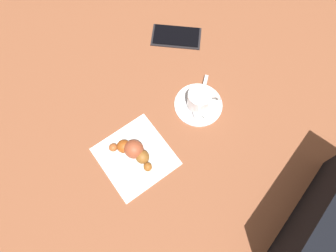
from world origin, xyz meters
name	(u,v)px	position (x,y,z in m)	size (l,w,h in m)	color
ground_plane	(167,129)	(0.00, 0.00, 0.00)	(1.80, 1.80, 0.00)	brown
saucer	(198,104)	(0.10, 0.02, 0.00)	(0.12, 0.12, 0.01)	white
espresso_cup	(200,99)	(0.10, 0.02, 0.03)	(0.08, 0.06, 0.05)	white
teaspoon	(200,104)	(0.10, 0.02, 0.01)	(0.10, 0.11, 0.01)	silver
sugar_packet	(210,107)	(0.12, 0.00, 0.01)	(0.07, 0.02, 0.01)	white
napkin	(136,156)	(-0.10, -0.03, 0.00)	(0.16, 0.16, 0.00)	white
croissant	(133,151)	(-0.10, -0.02, 0.02)	(0.09, 0.10, 0.04)	#995620
cell_phone	(176,36)	(0.15, 0.24, 0.00)	(0.16, 0.14, 0.01)	black
laptop_bag	(332,221)	(0.17, -0.35, 0.10)	(0.29, 0.09, 0.19)	black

